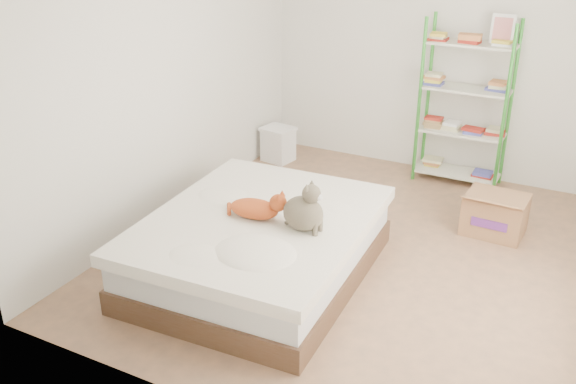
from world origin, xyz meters
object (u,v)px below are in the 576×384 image
Objects in this scene: bed at (259,246)px; orange_cat at (254,206)px; shelf_unit at (465,105)px; grey_cat at (303,206)px; white_bin at (278,144)px; cardboard_box at (495,214)px.

orange_cat is (-0.03, -0.01, 0.35)m from bed.
bed is 2.80m from shelf_unit.
bed is at bearing 89.12° from grey_cat.
white_bin is (-0.99, 2.24, -0.40)m from orange_cat.
cardboard_box is (0.58, -1.00, -0.65)m from shelf_unit.
cardboard_box is (1.54, 1.58, -0.42)m from orange_cat.
bed is at bearing 12.78° from orange_cat.
cardboard_box is (1.12, 1.59, -0.51)m from grey_cat.
grey_cat is at bearing -4.52° from bed.
shelf_unit reaches higher than cardboard_box.
shelf_unit is 2.09m from white_bin.
grey_cat is (0.39, -0.01, 0.44)m from bed.
shelf_unit is at bearing 122.52° from cardboard_box.
shelf_unit reaches higher than bed.
bed is 2.18m from cardboard_box.
white_bin is at bearing 106.74° from orange_cat.
shelf_unit is 1.33m from cardboard_box.
grey_cat is 0.71× the size of cardboard_box.
white_bin is (-1.41, 2.24, -0.49)m from grey_cat.
grey_cat is at bearing -57.82° from white_bin.
orange_cat is at bearing -110.42° from shelf_unit.
white_bin is at bearing -169.88° from shelf_unit.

